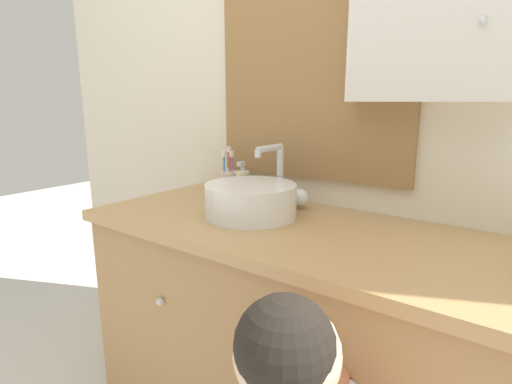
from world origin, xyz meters
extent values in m
cube|color=beige|center=(0.00, 0.63, 1.25)|extent=(3.20, 0.06, 2.50)
cube|color=olive|center=(-0.12, 0.59, 1.44)|extent=(0.76, 0.02, 1.05)
cube|color=#B2C1CC|center=(-0.12, 0.58, 1.44)|extent=(0.70, 0.01, 0.99)
sphere|color=silver|center=(0.42, 0.49, 1.39)|extent=(0.02, 0.02, 0.02)
cube|color=#A37A4C|center=(0.00, 0.31, 0.39)|extent=(1.34, 0.54, 0.79)
cube|color=tan|center=(0.00, 0.31, 0.80)|extent=(1.38, 0.58, 0.03)
sphere|color=silver|center=(-0.31, 0.03, 0.59)|extent=(0.02, 0.02, 0.02)
cylinder|color=white|center=(-0.18, 0.32, 0.88)|extent=(0.30, 0.30, 0.11)
cylinder|color=silver|center=(-0.18, 0.32, 0.93)|extent=(0.25, 0.25, 0.01)
cylinder|color=silver|center=(-0.18, 0.49, 0.93)|extent=(0.02, 0.02, 0.21)
cylinder|color=silver|center=(-0.18, 0.42, 1.04)|extent=(0.02, 0.14, 0.02)
cylinder|color=silver|center=(-0.18, 0.36, 1.02)|extent=(0.02, 0.02, 0.02)
sphere|color=white|center=(-0.09, 0.49, 0.86)|extent=(0.06, 0.06, 0.06)
cylinder|color=beige|center=(-0.44, 0.52, 0.87)|extent=(0.09, 0.09, 0.09)
cylinder|color=#8E56B7|center=(-0.42, 0.52, 0.91)|extent=(0.01, 0.01, 0.16)
cube|color=white|center=(-0.42, 0.52, 0.99)|extent=(0.01, 0.02, 0.02)
cylinder|color=#D6423D|center=(-0.45, 0.54, 0.92)|extent=(0.01, 0.01, 0.18)
cube|color=white|center=(-0.45, 0.54, 1.00)|extent=(0.01, 0.02, 0.02)
cylinder|color=#3884DB|center=(-0.45, 0.51, 0.91)|extent=(0.01, 0.01, 0.16)
cube|color=white|center=(-0.45, 0.51, 0.99)|extent=(0.01, 0.02, 0.02)
cylinder|color=beige|center=(-0.35, 0.49, 0.88)|extent=(0.05, 0.05, 0.11)
cylinder|color=silver|center=(-0.35, 0.49, 0.94)|extent=(0.02, 0.02, 0.02)
cube|color=silver|center=(-0.35, 0.48, 0.96)|extent=(0.02, 0.03, 0.02)
sphere|color=beige|center=(0.27, -0.18, 0.77)|extent=(0.19, 0.19, 0.19)
sphere|color=black|center=(0.28, -0.19, 0.80)|extent=(0.17, 0.17, 0.17)
cylinder|color=tan|center=(0.29, 0.02, 0.60)|extent=(0.12, 0.26, 0.05)
cylinder|color=#D6423D|center=(0.25, 0.14, 0.64)|extent=(0.02, 0.05, 0.12)
camera|label=1|loc=(0.59, -0.69, 1.19)|focal=28.00mm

